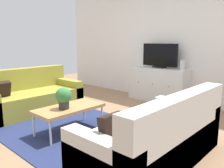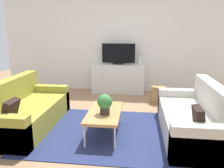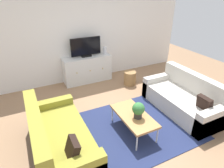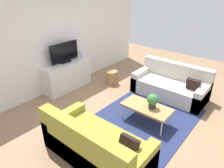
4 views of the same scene
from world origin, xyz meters
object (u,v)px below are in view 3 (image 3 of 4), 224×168
(potted_plant, at_px, (138,110))
(tv_console, at_px, (87,69))
(coffee_table, at_px, (134,116))
(glass_vase, at_px, (105,50))
(couch_left_side, at_px, (56,139))
(couch_right_side, at_px, (185,99))
(flat_screen_tv, at_px, (86,47))
(wicker_basket, at_px, (130,78))

(potted_plant, relative_size, tv_console, 0.23)
(coffee_table, height_order, glass_vase, glass_vase)
(couch_left_side, height_order, couch_right_side, same)
(couch_right_side, bearing_deg, coffee_table, -175.11)
(flat_screen_tv, relative_size, glass_vase, 4.10)
(glass_vase, bearing_deg, wicker_basket, -60.17)
(tv_console, bearing_deg, couch_right_side, -58.35)
(potted_plant, bearing_deg, couch_right_side, 9.21)
(coffee_table, relative_size, flat_screen_tv, 1.19)
(couch_right_side, bearing_deg, potted_plant, -170.79)
(tv_console, distance_m, wicker_basket, 1.26)
(couch_left_side, relative_size, tv_console, 1.34)
(potted_plant, distance_m, tv_console, 2.61)
(coffee_table, bearing_deg, potted_plant, -78.28)
(potted_plant, height_order, tv_console, tv_console)
(couch_right_side, height_order, flat_screen_tv, flat_screen_tv)
(tv_console, relative_size, glass_vase, 6.56)
(tv_console, bearing_deg, wicker_basket, -37.06)
(flat_screen_tv, bearing_deg, coffee_table, -89.60)
(couch_left_side, height_order, wicker_basket, couch_left_side)
(couch_right_side, distance_m, coffee_table, 1.45)
(flat_screen_tv, bearing_deg, couch_left_side, -120.60)
(glass_vase, xyz_separation_m, wicker_basket, (0.43, -0.75, -0.67))
(couch_right_side, distance_m, wicker_basket, 1.69)
(tv_console, height_order, glass_vase, glass_vase)
(tv_console, xyz_separation_m, flat_screen_tv, (-0.00, 0.02, 0.64))
(glass_vase, bearing_deg, flat_screen_tv, 177.97)
(potted_plant, relative_size, flat_screen_tv, 0.36)
(potted_plant, distance_m, glass_vase, 2.67)
(glass_vase, relative_size, wicker_basket, 0.54)
(couch_right_side, xyz_separation_m, tv_console, (-1.46, 2.37, 0.11))
(tv_console, relative_size, flat_screen_tv, 1.60)
(glass_vase, bearing_deg, coffee_table, -102.36)
(couch_left_side, relative_size, couch_right_side, 1.00)
(couch_left_side, height_order, coffee_table, couch_left_side)
(couch_right_side, distance_m, glass_vase, 2.61)
(coffee_table, distance_m, potted_plant, 0.23)
(couch_left_side, relative_size, flat_screen_tv, 2.14)
(potted_plant, xyz_separation_m, glass_vase, (0.53, 2.61, 0.30))
(coffee_table, relative_size, wicker_basket, 2.62)
(couch_left_side, relative_size, coffee_table, 1.80)
(glass_vase, bearing_deg, couch_left_side, -129.84)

